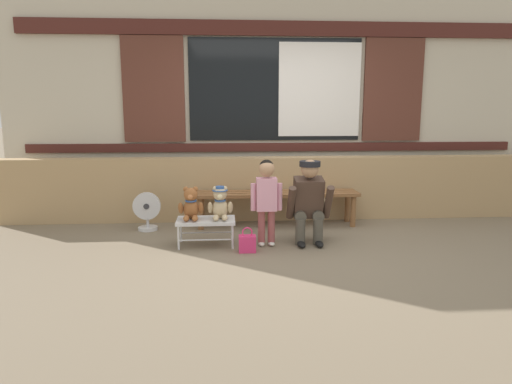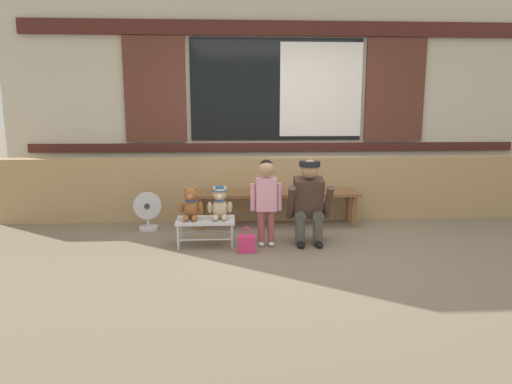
# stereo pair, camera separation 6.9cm
# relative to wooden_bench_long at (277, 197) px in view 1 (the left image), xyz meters

# --- Properties ---
(ground_plane) EXTENTS (60.00, 60.00, 0.00)m
(ground_plane) POSITION_rel_wooden_bench_long_xyz_m (0.06, -1.06, -0.37)
(ground_plane) COLOR #756651
(brick_low_wall) EXTENTS (7.35, 0.25, 0.85)m
(brick_low_wall) POSITION_rel_wooden_bench_long_xyz_m (0.06, 0.37, 0.05)
(brick_low_wall) COLOR tan
(brick_low_wall) RESTS_ON ground
(shop_facade) EXTENTS (7.51, 0.26, 3.43)m
(shop_facade) POSITION_rel_wooden_bench_long_xyz_m (0.06, 0.88, 1.35)
(shop_facade) COLOR beige
(shop_facade) RESTS_ON ground
(wooden_bench_long) EXTENTS (2.10, 0.40, 0.44)m
(wooden_bench_long) POSITION_rel_wooden_bench_long_xyz_m (0.00, 0.00, 0.00)
(wooden_bench_long) COLOR brown
(wooden_bench_long) RESTS_ON ground
(small_display_bench) EXTENTS (0.64, 0.36, 0.30)m
(small_display_bench) POSITION_rel_wooden_bench_long_xyz_m (-0.88, -0.83, -0.11)
(small_display_bench) COLOR silver
(small_display_bench) RESTS_ON ground
(teddy_bear_plain) EXTENTS (0.28, 0.26, 0.36)m
(teddy_bear_plain) POSITION_rel_wooden_bench_long_xyz_m (-1.04, -0.83, 0.09)
(teddy_bear_plain) COLOR #93562D
(teddy_bear_plain) RESTS_ON small_display_bench
(teddy_bear_with_hat) EXTENTS (0.28, 0.27, 0.36)m
(teddy_bear_with_hat) POSITION_rel_wooden_bench_long_xyz_m (-0.72, -0.83, 0.10)
(teddy_bear_with_hat) COLOR #CCB289
(teddy_bear_with_hat) RESTS_ON small_display_bench
(child_standing) EXTENTS (0.35, 0.18, 0.96)m
(child_standing) POSITION_rel_wooden_bench_long_xyz_m (-0.21, -0.88, 0.22)
(child_standing) COLOR #994C4C
(child_standing) RESTS_ON ground
(adult_crouching) EXTENTS (0.50, 0.49, 0.95)m
(adult_crouching) POSITION_rel_wooden_bench_long_xyz_m (0.28, -0.80, 0.11)
(adult_crouching) COLOR #4C473D
(adult_crouching) RESTS_ON ground
(handbag_on_ground) EXTENTS (0.18, 0.11, 0.27)m
(handbag_on_ground) POSITION_rel_wooden_bench_long_xyz_m (-0.44, -1.10, -0.28)
(handbag_on_ground) COLOR #E53370
(handbag_on_ground) RESTS_ON ground
(floor_fan) EXTENTS (0.34, 0.24, 0.48)m
(floor_fan) POSITION_rel_wooden_bench_long_xyz_m (-1.63, -0.13, -0.13)
(floor_fan) COLOR silver
(floor_fan) RESTS_ON ground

